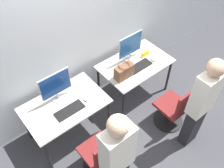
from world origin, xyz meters
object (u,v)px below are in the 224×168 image
(office_chair_left, at_px, (101,156))
(handbag, at_px, (124,71))
(keyboard_left, at_px, (70,110))
(keyboard_right, at_px, (140,66))
(monitor_right, at_px, (130,47))
(monitor_left, at_px, (56,86))
(mouse_left, at_px, (86,100))
(person_left, at_px, (117,158))
(mouse_right, at_px, (153,60))
(person_right, at_px, (201,103))
(office_chair_right, at_px, (174,110))

(office_chair_left, bearing_deg, handbag, 34.39)
(keyboard_left, bearing_deg, keyboard_right, 1.35)
(monitor_right, xyz_separation_m, keyboard_right, (0.00, -0.25, -0.24))
(monitor_left, bearing_deg, monitor_right, -0.46)
(mouse_left, distance_m, office_chair_left, 0.79)
(keyboard_right, bearing_deg, handbag, -178.78)
(person_left, height_order, handbag, person_left)
(mouse_left, height_order, mouse_right, same)
(keyboard_right, relative_size, mouse_right, 4.58)
(mouse_left, height_order, office_chair_left, office_chair_left)
(keyboard_left, xyz_separation_m, person_left, (-0.01, -1.01, 0.18))
(person_left, distance_m, person_right, 1.35)
(monitor_left, bearing_deg, keyboard_left, -90.00)
(mouse_right, height_order, person_right, person_right)
(office_chair_left, bearing_deg, monitor_left, 91.74)
(monitor_left, relative_size, office_chair_right, 0.54)
(office_chair_left, relative_size, monitor_right, 1.86)
(office_chair_left, xyz_separation_m, mouse_right, (1.59, 0.64, 0.38))
(keyboard_left, bearing_deg, person_left, -90.42)
(monitor_left, bearing_deg, office_chair_left, -88.26)
(monitor_left, height_order, person_left, person_left)
(office_chair_right, bearing_deg, monitor_right, 91.86)
(office_chair_left, distance_m, keyboard_right, 1.53)
(person_left, distance_m, office_chair_right, 1.52)
(monitor_right, relative_size, office_chair_right, 0.54)
(office_chair_left, bearing_deg, monitor_right, 34.88)
(person_left, bearing_deg, office_chair_left, 84.44)
(office_chair_left, bearing_deg, keyboard_left, 92.53)
(monitor_left, xyz_separation_m, keyboard_right, (1.35, -0.26, -0.24))
(person_left, bearing_deg, person_right, -4.41)
(monitor_left, relative_size, keyboard_right, 1.15)
(monitor_left, relative_size, person_left, 0.28)
(keyboard_right, xyz_separation_m, handbag, (-0.35, -0.01, 0.11))
(person_right, bearing_deg, office_chair_left, 160.30)
(monitor_right, height_order, mouse_right, monitor_right)
(office_chair_left, relative_size, office_chair_right, 1.00)
(mouse_right, xyz_separation_m, person_right, (-0.27, -1.11, 0.16))
(mouse_left, relative_size, mouse_right, 1.00)
(keyboard_right, height_order, office_chair_right, office_chair_right)
(monitor_left, bearing_deg, mouse_left, -45.17)
(mouse_left, height_order, person_left, person_left)
(person_left, xyz_separation_m, keyboard_right, (1.35, 1.04, -0.18))
(monitor_right, distance_m, office_chair_right, 1.20)
(keyboard_left, xyz_separation_m, handbag, (1.00, 0.02, 0.11))
(office_chair_right, bearing_deg, keyboard_right, 92.45)
(keyboard_left, bearing_deg, mouse_left, 1.75)
(monitor_left, xyz_separation_m, office_chair_left, (0.03, -0.93, -0.62))
(keyboard_left, bearing_deg, monitor_left, 90.00)
(monitor_right, height_order, handbag, monitor_right)
(mouse_left, height_order, person_right, person_right)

